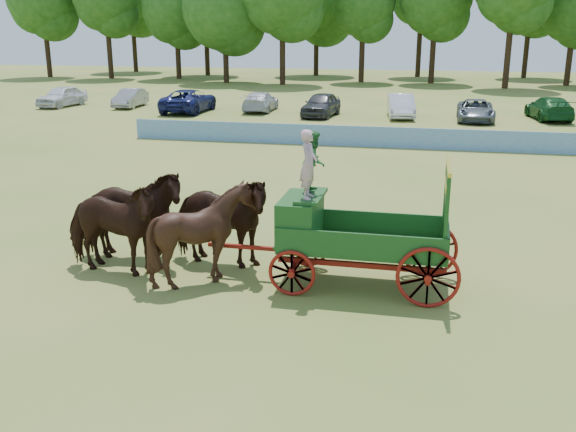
# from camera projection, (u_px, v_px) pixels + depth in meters

# --- Properties ---
(ground) EXTENTS (160.00, 160.00, 0.00)m
(ground) POSITION_uv_depth(u_px,v_px,m) (350.00, 279.00, 15.59)
(ground) COLOR olive
(ground) RESTS_ON ground
(horse_lead_left) EXTENTS (2.97, 1.60, 2.40)m
(horse_lead_left) POSITION_uv_depth(u_px,v_px,m) (111.00, 227.00, 15.58)
(horse_lead_left) COLOR black
(horse_lead_left) RESTS_ON ground
(horse_lead_right) EXTENTS (3.04, 1.83, 2.40)m
(horse_lead_right) POSITION_uv_depth(u_px,v_px,m) (131.00, 215.00, 16.61)
(horse_lead_right) COLOR black
(horse_lead_right) RESTS_ON ground
(horse_wheel_left) EXTENTS (2.30, 2.08, 2.41)m
(horse_wheel_left) POSITION_uv_depth(u_px,v_px,m) (204.00, 234.00, 15.09)
(horse_wheel_left) COLOR black
(horse_wheel_left) RESTS_ON ground
(horse_wheel_right) EXTENTS (2.98, 1.63, 2.40)m
(horse_wheel_right) POSITION_uv_depth(u_px,v_px,m) (219.00, 221.00, 16.12)
(horse_wheel_right) COLOR black
(horse_wheel_right) RESTS_ON ground
(farm_dray) EXTENTS (5.99, 2.00, 3.71)m
(farm_dray) POSITION_uv_depth(u_px,v_px,m) (333.00, 219.00, 14.89)
(farm_dray) COLOR maroon
(farm_dray) RESTS_ON ground
(sponsor_banner) EXTENTS (26.00, 0.08, 1.05)m
(sponsor_banner) POSITION_uv_depth(u_px,v_px,m) (375.00, 137.00, 32.50)
(sponsor_banner) COLOR #1E67A5
(sponsor_banner) RESTS_ON ground
(parked_cars) EXTENTS (58.27, 7.60, 1.62)m
(parked_cars) POSITION_uv_depth(u_px,v_px,m) (460.00, 107.00, 42.59)
(parked_cars) COLOR silver
(parked_cars) RESTS_ON ground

